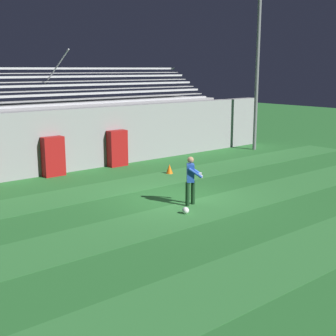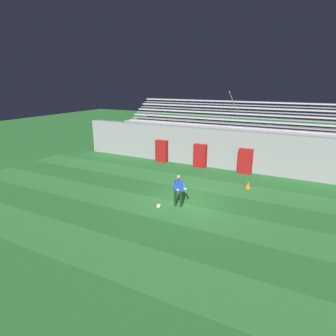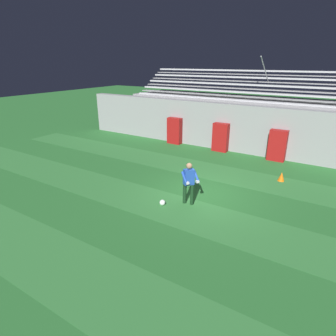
{
  "view_description": "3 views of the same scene",
  "coord_description": "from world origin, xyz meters",
  "px_view_note": "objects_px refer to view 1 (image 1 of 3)",
  "views": [
    {
      "loc": [
        -10.46,
        -12.34,
        4.54
      ],
      "look_at": [
        -1.62,
        -1.72,
        1.6
      ],
      "focal_mm": 50.0,
      "sensor_mm": 36.0,
      "label": 1
    },
    {
      "loc": [
        5.42,
        -12.87,
        6.01
      ],
      "look_at": [
        -1.08,
        -0.27,
        1.68
      ],
      "focal_mm": 30.0,
      "sensor_mm": 36.0,
      "label": 2
    },
    {
      "loc": [
        4.33,
        -9.67,
        5.17
      ],
      "look_at": [
        -0.66,
        -1.63,
        1.54
      ],
      "focal_mm": 30.0,
      "sensor_mm": 36.0,
      "label": 3
    }
  ],
  "objects_px": {
    "padding_pillar_gate_left": "(53,157)",
    "floodlight_pole": "(258,50)",
    "padding_pillar_gate_right": "(117,148)",
    "soccer_ball": "(186,210)",
    "goalkeeper": "(191,178)",
    "traffic_cone": "(169,169)"
  },
  "relations": [
    {
      "from": "floodlight_pole",
      "to": "traffic_cone",
      "type": "bearing_deg",
      "value": -167.64
    },
    {
      "from": "goalkeeper",
      "to": "soccer_ball",
      "type": "xyz_separation_m",
      "value": [
        -0.79,
        -0.62,
        -0.84
      ]
    },
    {
      "from": "padding_pillar_gate_left",
      "to": "floodlight_pole",
      "type": "distance_m",
      "value": 12.86
    },
    {
      "from": "padding_pillar_gate_right",
      "to": "goalkeeper",
      "type": "bearing_deg",
      "value": -103.79
    },
    {
      "from": "padding_pillar_gate_left",
      "to": "floodlight_pole",
      "type": "xyz_separation_m",
      "value": [
        11.91,
        -1.12,
        4.71
      ]
    },
    {
      "from": "goalkeeper",
      "to": "traffic_cone",
      "type": "bearing_deg",
      "value": 58.47
    },
    {
      "from": "padding_pillar_gate_right",
      "to": "traffic_cone",
      "type": "height_order",
      "value": "padding_pillar_gate_right"
    },
    {
      "from": "padding_pillar_gate_left",
      "to": "goalkeeper",
      "type": "relative_size",
      "value": 1.02
    },
    {
      "from": "padding_pillar_gate_left",
      "to": "soccer_ball",
      "type": "bearing_deg",
      "value": -84.22
    },
    {
      "from": "padding_pillar_gate_left",
      "to": "padding_pillar_gate_right",
      "type": "xyz_separation_m",
      "value": [
        3.29,
        0.0,
        0.0
      ]
    },
    {
      "from": "padding_pillar_gate_left",
      "to": "floodlight_pole",
      "type": "height_order",
      "value": "floodlight_pole"
    },
    {
      "from": "traffic_cone",
      "to": "goalkeeper",
      "type": "bearing_deg",
      "value": -121.53
    },
    {
      "from": "padding_pillar_gate_right",
      "to": "floodlight_pole",
      "type": "distance_m",
      "value": 9.89
    },
    {
      "from": "padding_pillar_gate_right",
      "to": "soccer_ball",
      "type": "bearing_deg",
      "value": -108.18
    },
    {
      "from": "floodlight_pole",
      "to": "traffic_cone",
      "type": "height_order",
      "value": "floodlight_pole"
    },
    {
      "from": "floodlight_pole",
      "to": "soccer_ball",
      "type": "relative_size",
      "value": 40.56
    },
    {
      "from": "padding_pillar_gate_right",
      "to": "traffic_cone",
      "type": "relative_size",
      "value": 4.06
    },
    {
      "from": "goalkeeper",
      "to": "padding_pillar_gate_left",
      "type": "bearing_deg",
      "value": 102.52
    },
    {
      "from": "padding_pillar_gate_right",
      "to": "floodlight_pole",
      "type": "xyz_separation_m",
      "value": [
        8.63,
        -1.12,
        4.71
      ]
    },
    {
      "from": "floodlight_pole",
      "to": "traffic_cone",
      "type": "relative_size",
      "value": 21.25
    },
    {
      "from": "padding_pillar_gate_left",
      "to": "soccer_ball",
      "type": "relative_size",
      "value": 7.75
    },
    {
      "from": "padding_pillar_gate_right",
      "to": "goalkeeper",
      "type": "height_order",
      "value": "padding_pillar_gate_right"
    }
  ]
}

